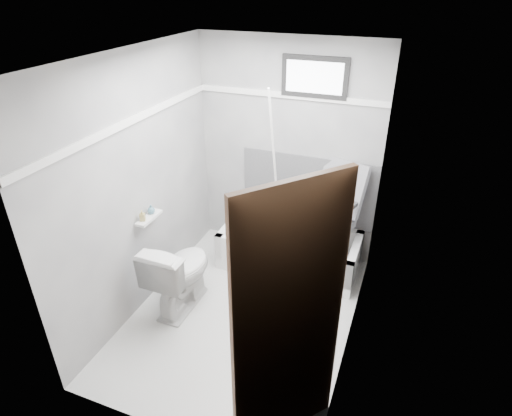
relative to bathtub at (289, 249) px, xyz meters
The scene contains 19 objects.
floor 0.97m from the bathtub, 100.62° to the right, with size 2.60×2.60×0.00m, color white.
ceiling 2.39m from the bathtub, 100.62° to the right, with size 2.60×2.60×0.00m, color silver.
wall_back 1.07m from the bathtub, 115.24° to the left, with size 2.00×0.02×2.40m, color slate.
wall_front 2.45m from the bathtub, 94.47° to the right, with size 2.00×0.02×2.40m, color slate.
wall_left 1.80m from the bathtub, 141.62° to the right, with size 0.02×2.60×2.40m, color slate.
wall_right 1.59m from the bathtub, 48.40° to the right, with size 0.02×2.60×2.40m, color slate.
bathtub is the anchor object (origin of this frame).
office_chair 0.57m from the bathtub, ahead, with size 0.64×0.64×1.11m, color slate, non-canonical shape.
toilet 1.29m from the bathtub, 128.37° to the right, with size 0.44×0.78×0.76m, color silver.
door 2.48m from the bathtub, 69.97° to the right, with size 0.78×0.78×2.00m, color brown, non-canonical shape.
window 1.85m from the bathtub, 77.98° to the left, with size 0.66×0.04×0.40m, color black, non-canonical shape.
backerboard 0.70m from the bathtub, 78.14° to the left, with size 1.50×0.02×0.78m, color #4C4C4F.
trim_back 1.66m from the bathtub, 116.03° to the left, with size 2.00×0.02×0.06m, color white.
trim_left 2.19m from the bathtub, 141.31° to the right, with size 0.02×2.60×0.06m, color white.
pole 0.88m from the bathtub, 150.52° to the left, with size 0.02×0.02×1.95m, color white.
shelf 1.61m from the bathtub, 139.41° to the right, with size 0.10×0.32×0.03m, color silver.
soap_bottle_a 1.69m from the bathtub, 137.36° to the right, with size 0.05×0.05×0.10m, color #A09050.
soap_bottle_b 1.61m from the bathtub, 141.51° to the right, with size 0.07×0.07×0.09m, color slate.
faucet 0.61m from the bathtub, 137.76° to the left, with size 0.26×0.10×0.16m, color silver, non-canonical shape.
Camera 1 is at (1.24, -2.88, 2.91)m, focal length 30.00 mm.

